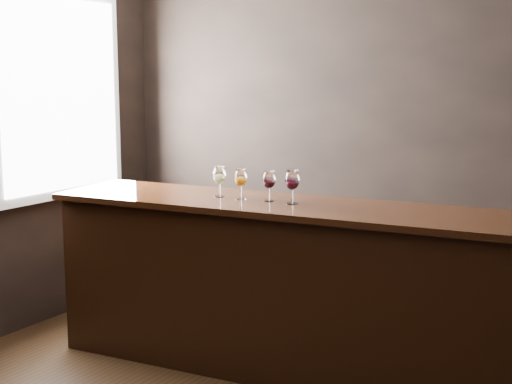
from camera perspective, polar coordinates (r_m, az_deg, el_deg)
The scene contains 8 objects.
room_shell at distance 3.43m, azimuth -3.19°, elevation 7.70°, with size 5.02×4.52×2.81m.
bar_counter at distance 4.63m, azimuth 2.40°, elevation -7.88°, with size 3.05×0.66×1.07m, color black.
bar_top at distance 4.50m, azimuth 2.45°, elevation -1.13°, with size 3.15×0.73×0.04m, color black.
back_bar_shelf at distance 5.24m, azimuth 11.18°, elevation -6.92°, with size 2.51×0.40×0.90m, color black.
glass_white at distance 4.71m, azimuth -2.94°, elevation 1.29°, with size 0.09×0.09×0.21m.
glass_amber at distance 4.62m, azimuth -1.23°, elevation 1.09°, with size 0.08×0.08×0.20m.
glass_red_a at distance 4.54m, azimuth 1.05°, elevation 0.94°, with size 0.08×0.08×0.20m.
glass_red_b at distance 4.46m, azimuth 2.92°, elevation 0.92°, with size 0.09×0.09×0.22m.
Camera 1 is at (1.72, -2.70, 1.91)m, focal length 50.00 mm.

